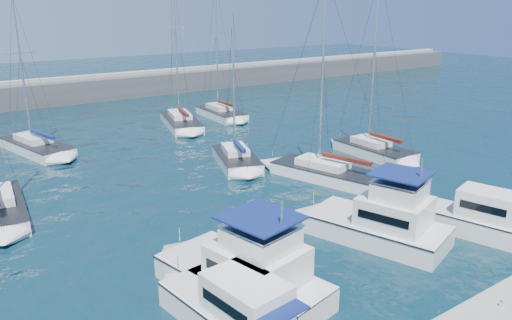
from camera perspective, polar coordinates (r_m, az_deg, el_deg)
ground at (r=30.76m, az=7.94°, el=-7.82°), size 220.00×220.00×0.00m
breakwater at (r=75.65m, az=-19.96°, el=7.19°), size 160.00×6.00×4.45m
dock at (r=24.81m, az=26.08°, el=-15.37°), size 40.00×2.20×0.60m
dock_cleat_centre at (r=24.60m, az=26.21°, el=-14.53°), size 0.16×0.16×0.25m
motor_yacht_port_outer at (r=21.25m, az=-2.19°, el=-17.19°), size 3.51×7.51×3.20m
motor_yacht_port_inner at (r=23.48m, az=-0.99°, el=-12.97°), size 5.54×8.93×4.69m
motor_yacht_stbd_inner at (r=29.47m, az=14.34°, el=-6.96°), size 5.95×8.53×4.69m
motor_yacht_stbd_outer at (r=32.27m, az=23.81°, el=-6.15°), size 4.15×7.18×3.20m
sailboat_mid_c at (r=42.19m, az=-2.26°, el=0.11°), size 5.18×7.60×12.90m
sailboat_mid_d at (r=39.03m, az=8.25°, el=-1.50°), size 5.63×9.58×15.31m
sailboat_mid_e at (r=45.95m, az=13.33°, el=1.12°), size 3.14×7.63×15.88m
sailboat_back_a at (r=50.06m, az=-23.79°, el=1.38°), size 5.06×9.52×14.25m
sailboat_back_b at (r=56.42m, az=-8.58°, el=4.36°), size 5.52×9.87×17.22m
sailboat_back_c at (r=60.28m, az=-4.01°, el=5.34°), size 3.51×8.14×15.78m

